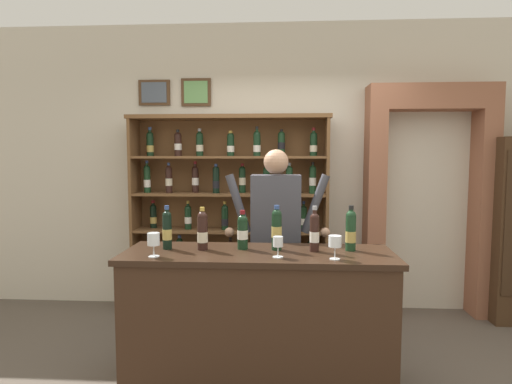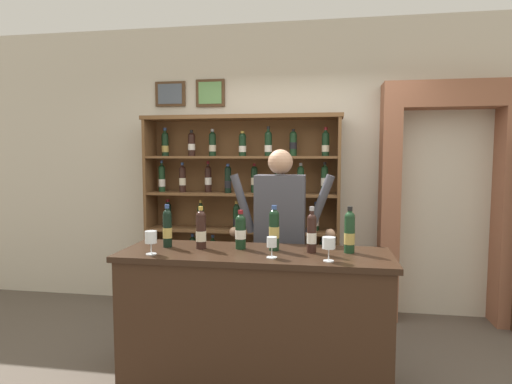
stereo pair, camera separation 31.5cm
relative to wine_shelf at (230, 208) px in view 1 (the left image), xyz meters
name	(u,v)px [view 1 (the left image)]	position (x,y,z in m)	size (l,w,h in m)	color
back_wall	(281,167)	(0.53, 0.26, 0.42)	(12.00, 0.19, 3.03)	beige
wine_shelf	(230,208)	(0.00, 0.00, 0.00)	(2.05, 0.35, 2.05)	brown
archway_doorway	(426,189)	(2.03, 0.13, 0.20)	(1.27, 0.45, 2.35)	#935B42
tasting_counter	(258,319)	(0.38, -1.46, -0.61)	(1.89, 0.62, 0.97)	#382316
shopkeeper	(276,227)	(0.49, -0.86, -0.05)	(0.88, 0.22, 1.69)	#2D3347
tasting_bottle_bianco	(167,229)	(-0.28, -1.40, 0.02)	(0.07, 0.07, 0.31)	black
tasting_bottle_rosso	(202,230)	(-0.02, -1.41, 0.02)	(0.07, 0.07, 0.31)	black
tasting_bottle_grappa	(243,231)	(0.26, -1.37, 0.01)	(0.08, 0.08, 0.28)	black
tasting_bottle_riserva	(277,228)	(0.51, -1.38, 0.03)	(0.07, 0.07, 0.32)	black
tasting_bottle_vin_santo	(314,231)	(0.77, -1.42, 0.02)	(0.07, 0.07, 0.32)	black
tasting_bottle_super_tuscan	(351,230)	(1.03, -1.37, 0.02)	(0.07, 0.07, 0.32)	#19381E
wine_glass_left	(278,243)	(0.52, -1.61, -0.03)	(0.07, 0.07, 0.14)	silver
wine_glass_right	(335,243)	(0.89, -1.64, -0.01)	(0.08, 0.08, 0.16)	silver
wine_glass_spare	(154,241)	(-0.30, -1.64, -0.02)	(0.08, 0.08, 0.16)	silver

